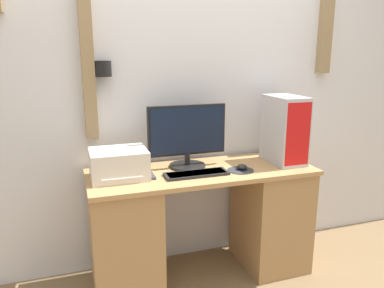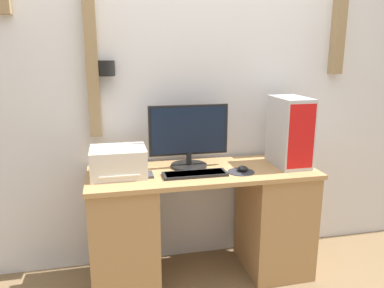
# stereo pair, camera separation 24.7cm
# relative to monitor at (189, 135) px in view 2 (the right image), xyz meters

# --- Properties ---
(wall_back) EXTENTS (6.40, 0.16, 2.88)m
(wall_back) POSITION_rel_monitor_xyz_m (0.06, 0.23, 0.34)
(wall_back) COLOR silver
(wall_back) RESTS_ON ground_plane
(desk) EXTENTS (1.54, 0.56, 0.79)m
(desk) POSITION_rel_monitor_xyz_m (0.07, -0.11, -0.61)
(desk) COLOR tan
(desk) RESTS_ON ground_plane
(monitor) EXTENTS (0.55, 0.25, 0.43)m
(monitor) POSITION_rel_monitor_xyz_m (0.00, 0.00, 0.00)
(monitor) COLOR black
(monitor) RESTS_ON desk
(keyboard) EXTENTS (0.42, 0.14, 0.02)m
(keyboard) POSITION_rel_monitor_xyz_m (-0.00, -0.20, -0.22)
(keyboard) COLOR black
(keyboard) RESTS_ON desk
(mousepad) EXTENTS (0.18, 0.18, 0.00)m
(mousepad) POSITION_rel_monitor_xyz_m (0.31, -0.20, -0.23)
(mousepad) COLOR #2D2D33
(mousepad) RESTS_ON desk
(mouse) EXTENTS (0.07, 0.08, 0.04)m
(mouse) POSITION_rel_monitor_xyz_m (0.33, -0.19, -0.21)
(mouse) COLOR black
(mouse) RESTS_ON mousepad
(computer_tower) EXTENTS (0.21, 0.34, 0.48)m
(computer_tower) POSITION_rel_monitor_xyz_m (0.70, -0.11, 0.01)
(computer_tower) COLOR #B2B2B7
(computer_tower) RESTS_ON desk
(printer) EXTENTS (0.35, 0.30, 0.18)m
(printer) POSITION_rel_monitor_xyz_m (-0.48, -0.09, -0.14)
(printer) COLOR beige
(printer) RESTS_ON desk
(remote_control) EXTENTS (0.04, 0.13, 0.02)m
(remote_control) POSITION_rel_monitor_xyz_m (-0.29, -0.14, -0.22)
(remote_control) COLOR #38383D
(remote_control) RESTS_ON desk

